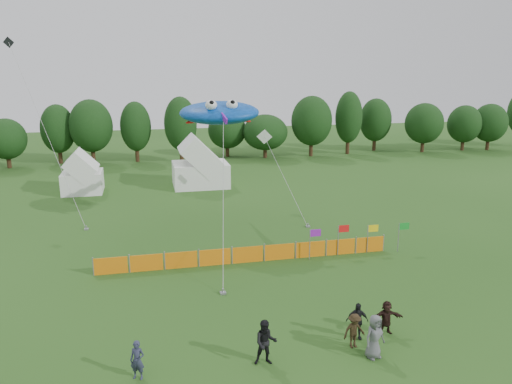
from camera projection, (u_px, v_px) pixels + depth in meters
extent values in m
plane|color=#234C16|center=(287.00, 341.00, 21.55)|extent=(160.00, 160.00, 0.00)
cylinder|color=#382314|center=(9.00, 160.00, 58.86)|extent=(0.50, 0.50, 1.91)
ellipsoid|color=black|center=(6.00, 139.00, 58.26)|extent=(4.61, 4.61, 4.30)
cylinder|color=#382314|center=(60.00, 154.00, 61.61)|extent=(0.50, 0.50, 2.38)
ellipsoid|color=black|center=(58.00, 129.00, 60.86)|extent=(4.09, 4.09, 5.35)
cylinder|color=#382314|center=(93.00, 153.00, 61.66)|extent=(0.50, 0.50, 2.57)
ellipsoid|color=black|center=(91.00, 126.00, 60.85)|extent=(5.20, 5.20, 5.79)
cylinder|color=#382314|center=(137.00, 152.00, 62.76)|extent=(0.50, 0.50, 2.46)
ellipsoid|color=black|center=(136.00, 126.00, 61.98)|extent=(3.78, 3.78, 5.55)
cylinder|color=#382314|center=(182.00, 151.00, 62.58)|extent=(0.50, 0.50, 2.66)
ellipsoid|color=black|center=(181.00, 124.00, 61.74)|extent=(4.05, 4.05, 5.99)
cylinder|color=#382314|center=(227.00, 149.00, 66.48)|extent=(0.50, 0.50, 1.98)
ellipsoid|color=black|center=(227.00, 130.00, 65.85)|extent=(5.06, 5.06, 4.46)
cylinder|color=#382314|center=(265.00, 151.00, 65.64)|extent=(0.50, 0.50, 1.86)
ellipsoid|color=black|center=(265.00, 132.00, 65.06)|extent=(5.86, 5.86, 4.18)
cylinder|color=#382314|center=(311.00, 146.00, 66.73)|extent=(0.50, 0.50, 2.62)
ellipsoid|color=black|center=(312.00, 121.00, 65.90)|extent=(5.41, 5.41, 5.89)
cylinder|color=#382314|center=(348.00, 144.00, 68.47)|extent=(0.50, 0.50, 2.78)
ellipsoid|color=black|center=(349.00, 117.00, 67.60)|extent=(3.67, 3.67, 6.26)
cylinder|color=#382314|center=(374.00, 142.00, 71.36)|extent=(0.50, 0.50, 2.42)
ellipsoid|color=black|center=(376.00, 120.00, 70.60)|extent=(4.46, 4.46, 5.44)
cylinder|color=#382314|center=(422.00, 144.00, 70.07)|extent=(0.50, 0.50, 2.24)
ellipsoid|color=black|center=(424.00, 123.00, 69.37)|extent=(5.26, 5.26, 5.03)
cylinder|color=#382314|center=(463.00, 143.00, 71.48)|extent=(0.50, 0.50, 2.10)
ellipsoid|color=black|center=(465.00, 124.00, 70.82)|extent=(4.74, 4.74, 4.73)
cylinder|color=#382314|center=(488.00, 142.00, 71.84)|extent=(0.50, 0.50, 2.16)
ellipsoid|color=black|center=(490.00, 123.00, 71.16)|extent=(4.88, 4.88, 4.87)
cube|color=white|center=(83.00, 182.00, 47.24)|extent=(3.62, 3.62, 1.99)
cube|color=white|center=(201.00, 174.00, 49.71)|extent=(5.37, 4.29, 2.36)
cube|color=orange|center=(111.00, 266.00, 28.47)|extent=(1.90, 0.06, 1.00)
cube|color=orange|center=(146.00, 263.00, 28.90)|extent=(1.90, 0.06, 1.00)
cube|color=orange|center=(181.00, 260.00, 29.33)|extent=(1.90, 0.06, 1.00)
cube|color=orange|center=(215.00, 257.00, 29.76)|extent=(1.90, 0.06, 1.00)
cube|color=orange|center=(248.00, 255.00, 30.19)|extent=(1.90, 0.06, 1.00)
cube|color=orange|center=(279.00, 252.00, 30.62)|extent=(1.90, 0.06, 1.00)
cube|color=orange|center=(310.00, 249.00, 31.05)|extent=(1.90, 0.06, 1.00)
cube|color=orange|center=(340.00, 247.00, 31.48)|extent=(1.90, 0.06, 1.00)
cube|color=orange|center=(370.00, 245.00, 31.91)|extent=(1.90, 0.06, 1.00)
cylinder|color=gray|center=(310.00, 245.00, 30.47)|extent=(0.06, 0.06, 1.94)
cube|color=purple|center=(315.00, 233.00, 30.37)|extent=(0.70, 0.02, 0.45)
cylinder|color=gray|center=(338.00, 240.00, 31.26)|extent=(0.06, 0.06, 1.95)
cube|color=red|center=(344.00, 229.00, 31.16)|extent=(0.70, 0.02, 0.45)
cylinder|color=gray|center=(367.00, 239.00, 31.71)|extent=(0.06, 0.06, 1.82)
cube|color=yellow|center=(373.00, 228.00, 31.62)|extent=(0.70, 0.02, 0.45)
cylinder|color=gray|center=(398.00, 237.00, 31.86)|extent=(0.06, 0.06, 1.91)
cube|color=#148C26|center=(404.00, 226.00, 31.76)|extent=(0.70, 0.02, 0.45)
imported|color=#2A2D46|center=(137.00, 360.00, 18.79)|extent=(0.66, 0.56, 1.55)
imported|color=black|center=(266.00, 343.00, 19.69)|extent=(1.01, 0.84, 1.88)
imported|color=black|center=(354.00, 331.00, 20.91)|extent=(1.05, 0.68, 1.52)
imported|color=black|center=(357.00, 321.00, 21.59)|extent=(1.03, 0.58, 1.67)
imported|color=#57595D|center=(375.00, 337.00, 20.14)|extent=(1.04, 0.82, 1.86)
imported|color=black|center=(386.00, 317.00, 22.01)|extent=(1.44, 0.49, 1.54)
ellipsoid|color=blue|center=(219.00, 113.00, 34.18)|extent=(6.83, 6.17, 1.95)
sphere|color=white|center=(211.00, 105.00, 32.74)|extent=(0.78, 0.78, 0.78)
sphere|color=white|center=(232.00, 105.00, 33.04)|extent=(0.78, 0.78, 0.78)
ellipsoid|color=red|center=(197.00, 120.00, 34.16)|extent=(1.64, 0.72, 0.26)
ellipsoid|color=red|center=(240.00, 119.00, 34.80)|extent=(1.64, 0.72, 0.26)
cube|color=purple|center=(224.00, 118.00, 32.20)|extent=(0.37, 0.96, 0.70)
cylinder|color=#A5A5A5|center=(223.00, 197.00, 29.29)|extent=(1.56, 8.57, 8.23)
cube|color=gray|center=(223.00, 293.00, 26.06)|extent=(0.30, 0.30, 0.10)
cube|color=white|center=(264.00, 137.00, 42.42)|extent=(1.29, 0.36, 1.29)
cylinder|color=#A5A5A5|center=(285.00, 179.00, 39.73)|extent=(1.55, 7.54, 5.82)
cube|color=gray|center=(308.00, 226.00, 37.02)|extent=(0.30, 0.30, 0.10)
cube|color=black|center=(9.00, 42.00, 38.97)|extent=(0.87, 0.25, 0.87)
cylinder|color=#A5A5A5|center=(46.00, 133.00, 37.70)|extent=(5.51, 7.39, 13.46)
cube|color=gray|center=(86.00, 229.00, 36.42)|extent=(0.30, 0.30, 0.10)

